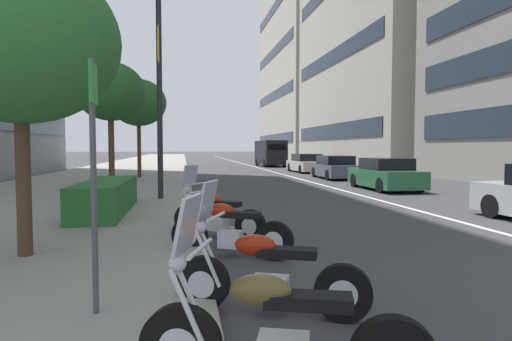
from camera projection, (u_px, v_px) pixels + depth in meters
name	position (u px, v px, depth m)	size (l,w,h in m)	color
sidewalk_right_plaza	(127.00, 171.00, 32.14)	(160.00, 9.13, 0.15)	gray
lane_centre_stripe	(258.00, 168.00, 38.91)	(110.00, 0.16, 0.01)	silver
motorcycle_under_tarp	(278.00, 336.00, 3.16)	(0.88, 2.14, 1.48)	black
motorcycle_nearest_camera	(266.00, 276.00, 4.65)	(0.98, 2.05, 1.47)	black
motorcycle_by_sign_pole	(229.00, 232.00, 7.14)	(1.06, 1.98, 1.10)	black
motorcycle_far_end_row	(216.00, 217.00, 8.62)	(1.38, 1.77, 1.48)	black
car_approaching_light	(385.00, 175.00, 18.66)	(4.17, 1.91, 1.38)	#236038
car_mid_block_traffic	(335.00, 168.00, 25.33)	(4.41, 1.94, 1.36)	#4C515B
car_lead_in_lane	(306.00, 164.00, 31.90)	(4.65, 1.95, 1.38)	beige
delivery_van_ahead	(270.00, 153.00, 42.05)	(5.46, 2.28, 2.53)	black
parking_sign_by_curb	(94.00, 162.00, 4.26)	(0.32, 0.06, 2.57)	#47494C
street_lamp_with_banners	(168.00, 32.00, 13.95)	(1.26, 2.37, 9.31)	#232326
clipped_hedge_bed	(106.00, 197.00, 11.12)	(4.35, 1.10, 0.82)	#28602D
street_tree_far_plaza	(19.00, 41.00, 6.50)	(2.99, 2.99, 4.60)	#473323
street_tree_near_plaza_corner	(110.00, 92.00, 16.13)	(2.60, 2.60, 4.92)	#473323
street_tree_mid_sidewalk	(139.00, 103.00, 24.22)	(3.12, 3.12, 5.57)	#473323
office_tower_far_left_down_avenue	(319.00, 35.00, 72.44)	(28.42, 15.78, 41.95)	#B7B2A3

